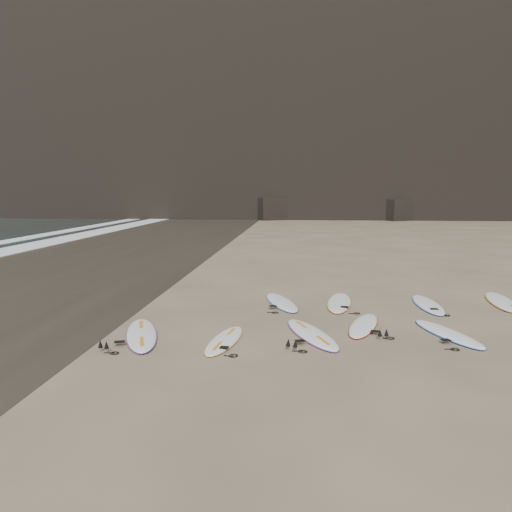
{
  "coord_description": "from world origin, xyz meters",
  "views": [
    {
      "loc": [
        -2.58,
        -11.81,
        3.36
      ],
      "look_at": [
        -3.79,
        2.13,
        1.5
      ],
      "focal_mm": 35.0,
      "sensor_mm": 36.0,
      "label": 1
    }
  ],
  "objects_px": {
    "surfboard_0": "(225,340)",
    "surfboard_6": "(339,302)",
    "surfboard_1": "(312,334)",
    "surfboard_3": "(448,333)",
    "surfboard_2": "(363,325)",
    "surfboard_8": "(501,301)",
    "surfboard_5": "(282,302)",
    "surfboard_7": "(428,304)",
    "surfboard_11": "(142,334)"
  },
  "relations": [
    {
      "from": "surfboard_0",
      "to": "surfboard_6",
      "type": "height_order",
      "value": "surfboard_6"
    },
    {
      "from": "surfboard_1",
      "to": "surfboard_8",
      "type": "relative_size",
      "value": 0.97
    },
    {
      "from": "surfboard_5",
      "to": "surfboard_11",
      "type": "xyz_separation_m",
      "value": [
        -3.11,
        -3.62,
        0.0
      ]
    },
    {
      "from": "surfboard_1",
      "to": "surfboard_2",
      "type": "xyz_separation_m",
      "value": [
        1.3,
        0.87,
        -0.01
      ]
    },
    {
      "from": "surfboard_5",
      "to": "surfboard_6",
      "type": "bearing_deg",
      "value": -13.29
    },
    {
      "from": "surfboard_5",
      "to": "surfboard_8",
      "type": "relative_size",
      "value": 0.94
    },
    {
      "from": "surfboard_8",
      "to": "surfboard_11",
      "type": "bearing_deg",
      "value": -148.05
    },
    {
      "from": "surfboard_0",
      "to": "surfboard_6",
      "type": "relative_size",
      "value": 0.83
    },
    {
      "from": "surfboard_2",
      "to": "surfboard_11",
      "type": "height_order",
      "value": "surfboard_11"
    },
    {
      "from": "surfboard_3",
      "to": "surfboard_8",
      "type": "relative_size",
      "value": 0.9
    },
    {
      "from": "surfboard_7",
      "to": "surfboard_5",
      "type": "bearing_deg",
      "value": -179.8
    },
    {
      "from": "surfboard_5",
      "to": "surfboard_7",
      "type": "bearing_deg",
      "value": -16.48
    },
    {
      "from": "surfboard_6",
      "to": "surfboard_8",
      "type": "relative_size",
      "value": 0.99
    },
    {
      "from": "surfboard_0",
      "to": "surfboard_3",
      "type": "xyz_separation_m",
      "value": [
        5.11,
        0.95,
        0.0
      ]
    },
    {
      "from": "surfboard_7",
      "to": "surfboard_2",
      "type": "bearing_deg",
      "value": -132.3
    },
    {
      "from": "surfboard_3",
      "to": "surfboard_7",
      "type": "xyz_separation_m",
      "value": [
        0.29,
        2.98,
        0.0
      ]
    },
    {
      "from": "surfboard_5",
      "to": "surfboard_0",
      "type": "bearing_deg",
      "value": -123.76
    },
    {
      "from": "surfboard_3",
      "to": "surfboard_1",
      "type": "bearing_deg",
      "value": 166.39
    },
    {
      "from": "surfboard_1",
      "to": "surfboard_11",
      "type": "height_order",
      "value": "surfboard_11"
    },
    {
      "from": "surfboard_0",
      "to": "surfboard_5",
      "type": "distance_m",
      "value": 4.03
    },
    {
      "from": "surfboard_0",
      "to": "surfboard_7",
      "type": "distance_m",
      "value": 6.68
    },
    {
      "from": "surfboard_5",
      "to": "surfboard_8",
      "type": "bearing_deg",
      "value": -11.66
    },
    {
      "from": "surfboard_5",
      "to": "surfboard_8",
      "type": "xyz_separation_m",
      "value": [
        6.56,
        0.66,
        0.0
      ]
    },
    {
      "from": "surfboard_2",
      "to": "surfboard_11",
      "type": "distance_m",
      "value": 5.37
    },
    {
      "from": "surfboard_3",
      "to": "surfboard_7",
      "type": "height_order",
      "value": "surfboard_7"
    },
    {
      "from": "surfboard_6",
      "to": "surfboard_7",
      "type": "xyz_separation_m",
      "value": [
        2.56,
        -0.05,
        -0.0
      ]
    },
    {
      "from": "surfboard_11",
      "to": "surfboard_0",
      "type": "bearing_deg",
      "value": -25.5
    },
    {
      "from": "surfboard_7",
      "to": "surfboard_3",
      "type": "bearing_deg",
      "value": -96.23
    },
    {
      "from": "surfboard_0",
      "to": "surfboard_3",
      "type": "height_order",
      "value": "surfboard_3"
    },
    {
      "from": "surfboard_3",
      "to": "surfboard_7",
      "type": "distance_m",
      "value": 3.0
    },
    {
      "from": "surfboard_1",
      "to": "surfboard_2",
      "type": "bearing_deg",
      "value": 13.32
    },
    {
      "from": "surfboard_0",
      "to": "surfboard_2",
      "type": "height_order",
      "value": "surfboard_2"
    },
    {
      "from": "surfboard_8",
      "to": "surfboard_7",
      "type": "bearing_deg",
      "value": -157.45
    },
    {
      "from": "surfboard_2",
      "to": "surfboard_6",
      "type": "bearing_deg",
      "value": 115.16
    },
    {
      "from": "surfboard_2",
      "to": "surfboard_3",
      "type": "relative_size",
      "value": 0.96
    },
    {
      "from": "surfboard_1",
      "to": "surfboard_3",
      "type": "relative_size",
      "value": 1.08
    },
    {
      "from": "surfboard_5",
      "to": "surfboard_6",
      "type": "height_order",
      "value": "surfboard_6"
    },
    {
      "from": "surfboard_0",
      "to": "surfboard_6",
      "type": "bearing_deg",
      "value": 62.27
    },
    {
      "from": "surfboard_2",
      "to": "surfboard_5",
      "type": "relative_size",
      "value": 0.92
    },
    {
      "from": "surfboard_0",
      "to": "surfboard_7",
      "type": "xyz_separation_m",
      "value": [
        5.4,
        3.94,
        0.01
      ]
    },
    {
      "from": "surfboard_0",
      "to": "surfboard_1",
      "type": "height_order",
      "value": "surfboard_1"
    },
    {
      "from": "surfboard_2",
      "to": "surfboard_7",
      "type": "relative_size",
      "value": 0.92
    },
    {
      "from": "surfboard_2",
      "to": "surfboard_3",
      "type": "distance_m",
      "value": 1.95
    },
    {
      "from": "surfboard_3",
      "to": "surfboard_5",
      "type": "height_order",
      "value": "surfboard_5"
    },
    {
      "from": "surfboard_0",
      "to": "surfboard_8",
      "type": "distance_m",
      "value": 8.92
    },
    {
      "from": "surfboard_3",
      "to": "surfboard_6",
      "type": "relative_size",
      "value": 0.91
    },
    {
      "from": "surfboard_3",
      "to": "surfboard_6",
      "type": "bearing_deg",
      "value": 107.37
    },
    {
      "from": "surfboard_8",
      "to": "surfboard_11",
      "type": "height_order",
      "value": "same"
    },
    {
      "from": "surfboard_8",
      "to": "surfboard_6",
      "type": "bearing_deg",
      "value": -165.6
    },
    {
      "from": "surfboard_2",
      "to": "surfboard_7",
      "type": "xyz_separation_m",
      "value": [
        2.16,
        2.43,
        0.0
      ]
    }
  ]
}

